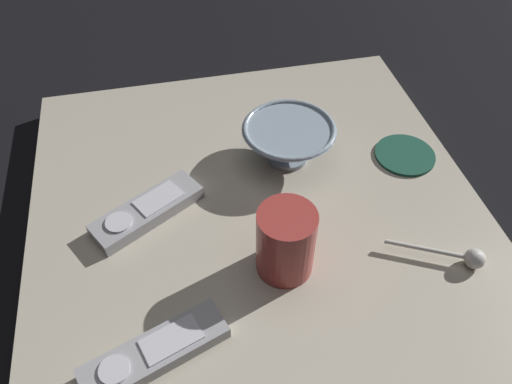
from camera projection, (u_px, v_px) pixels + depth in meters
ground_plane at (256, 218)px, 0.77m from camera, size 6.00×6.00×0.00m
table at (256, 209)px, 0.75m from camera, size 0.66×0.65×0.04m
cereal_bowl at (289, 141)px, 0.77m from camera, size 0.15×0.15×0.06m
coffee_mug at (286, 242)px, 0.62m from camera, size 0.07×0.07×0.10m
teaspoon at (467, 257)px, 0.65m from camera, size 0.07×0.12×0.03m
tv_remote_near at (155, 353)px, 0.57m from camera, size 0.10×0.18×0.02m
tv_remote_far at (147, 211)px, 0.71m from camera, size 0.13×0.17×0.02m
drink_coaster at (405, 155)px, 0.80m from camera, size 0.10×0.10×0.01m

